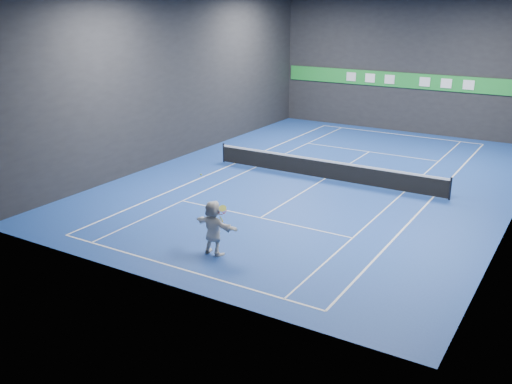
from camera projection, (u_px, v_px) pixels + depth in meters
The scene contains 18 objects.
ground at pixel (325, 179), 28.98m from camera, with size 26.00×26.00×0.00m, color #1B3E96.
wall_back at pixel (409, 65), 38.08m from camera, with size 18.00×0.10×9.00m, color black.
wall_front at pixel (148, 146), 17.00m from camera, with size 18.00×0.10×9.00m, color black.
wall_left at pixel (181, 78), 31.96m from camera, with size 0.10×26.00×9.00m, color black.
baseline_near at pixel (178, 268), 19.34m from camera, with size 10.98×0.08×0.01m, color white.
baseline_far at pixel (398, 134), 38.62m from camera, with size 10.98×0.08×0.01m, color white.
sideline_doubles_left at pixel (234, 164), 31.67m from camera, with size 0.08×23.78×0.01m, color white.
sideline_doubles_right at pixel (433, 197), 26.29m from camera, with size 0.08×23.78×0.01m, color white.
sideline_singles_left at pixel (256, 167), 31.00m from camera, with size 0.06×23.78×0.01m, color white.
sideline_singles_right at pixel (404, 192), 26.96m from camera, with size 0.06×23.78×0.01m, color white.
service_line_near at pixel (260, 218), 23.79m from camera, with size 8.23×0.06×0.01m, color white.
service_line_far at pixel (369, 152), 34.17m from camera, with size 8.23×0.06×0.01m, color white.
center_service_line at pixel (325, 179), 28.98m from camera, with size 0.06×12.80×0.01m, color white.
player at pixel (213, 228), 20.10m from camera, with size 1.87×0.59×2.01m, color silver.
tennis_ball at pixel (201, 175), 19.67m from camera, with size 0.07×0.07×0.07m, color #D1E726.
tennis_net at pixel (325, 169), 28.81m from camera, with size 12.50×0.10×1.07m.
sponsor_banner at pixel (407, 80), 38.35m from camera, with size 17.64×0.11×1.00m.
tennis_racket at pixel (222, 212), 19.75m from camera, with size 0.42×0.38×0.64m.
Camera 1 is at (11.34, -25.49, 8.62)m, focal length 40.00 mm.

